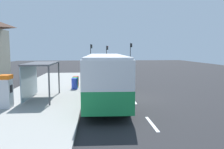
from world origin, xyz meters
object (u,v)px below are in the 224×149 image
(traffic_light_far_side, at_px, (91,52))
(bus, at_px, (105,74))
(sedan_far, at_px, (112,61))
(recycling_bin_red, at_px, (76,81))
(traffic_light_near_side, at_px, (131,51))
(recycling_bin_blue, at_px, (75,84))
(white_van, at_px, (122,63))
(traffic_light_median, at_px, (107,52))
(ticket_machine, at_px, (6,91))
(bus_shelter, at_px, (37,71))
(recycling_bin_green, at_px, (75,82))
(sedan_near, at_px, (118,64))

(traffic_light_far_side, bearing_deg, bus, -87.59)
(sedan_far, bearing_deg, bus, -95.40)
(recycling_bin_red, height_order, traffic_light_near_side, traffic_light_near_side)
(recycling_bin_blue, height_order, traffic_light_far_side, traffic_light_far_side)
(white_van, bearing_deg, traffic_light_median, 98.54)
(bus, relative_size, recycling_bin_blue, 11.67)
(recycling_bin_blue, distance_m, traffic_light_far_side, 29.38)
(bus, bearing_deg, traffic_light_near_side, 77.36)
(ticket_machine, relative_size, traffic_light_median, 0.43)
(traffic_light_median, bearing_deg, bus_shelter, -101.44)
(traffic_light_near_side, height_order, bus_shelter, traffic_light_near_side)
(bus, distance_m, sedan_far, 42.65)
(recycling_bin_blue, height_order, recycling_bin_red, same)
(traffic_light_median, bearing_deg, recycling_bin_green, -98.92)
(white_van, xyz_separation_m, sedan_near, (0.10, 7.42, -0.55))
(white_van, relative_size, traffic_light_far_side, 1.09)
(traffic_light_median, relative_size, bus_shelter, 1.13)
(recycling_bin_green, xyz_separation_m, traffic_light_near_side, (9.70, 27.75, 2.71))
(recycling_bin_red, bearing_deg, white_van, 69.02)
(sedan_far, height_order, traffic_light_far_side, traffic_light_far_side)
(bus, bearing_deg, traffic_light_median, 86.41)
(recycling_bin_blue, relative_size, recycling_bin_red, 1.00)
(sedan_near, distance_m, traffic_light_median, 5.40)
(sedan_near, relative_size, recycling_bin_green, 4.63)
(white_van, xyz_separation_m, recycling_bin_red, (-6.40, -16.69, -0.69))
(recycling_bin_blue, distance_m, recycling_bin_red, 1.40)
(ticket_machine, bearing_deg, bus_shelter, 62.00)
(traffic_light_near_side, relative_size, bus_shelter, 1.27)
(white_van, xyz_separation_m, traffic_light_median, (-1.79, 11.96, 1.69))
(traffic_light_far_side, relative_size, bus_shelter, 1.21)
(recycling_bin_red, distance_m, traffic_light_median, 29.11)
(bus, height_order, traffic_light_far_side, traffic_light_far_side)
(white_van, xyz_separation_m, ticket_machine, (-9.85, -24.05, -0.17))
(ticket_machine, height_order, recycling_bin_blue, ticket_machine)
(sedan_near, height_order, traffic_light_median, traffic_light_median)
(sedan_near, distance_m, recycling_bin_blue, 26.32)
(sedan_near, xyz_separation_m, recycling_bin_blue, (-6.50, -25.51, -0.14))
(ticket_machine, xyz_separation_m, bus_shelter, (1.24, 2.32, 0.93))
(sedan_far, bearing_deg, recycling_bin_green, -99.70)
(white_van, height_order, bus_shelter, bus_shelter)
(recycling_bin_green, xyz_separation_m, traffic_light_median, (4.61, 29.35, 2.38))
(bus, distance_m, white_van, 22.14)
(traffic_light_median, xyz_separation_m, bus_shelter, (-6.82, -33.68, -0.93))
(sedan_far, relative_size, traffic_light_far_side, 0.92)
(bus, distance_m, traffic_light_median, 33.83)
(ticket_machine, relative_size, recycling_bin_blue, 2.04)
(traffic_light_median, bearing_deg, traffic_light_far_side, -167.14)
(bus, xyz_separation_m, sedan_near, (4.01, 29.20, -1.05))
(recycling_bin_green, bearing_deg, recycling_bin_red, 90.00)
(recycling_bin_blue, relative_size, recycling_bin_green, 1.00)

